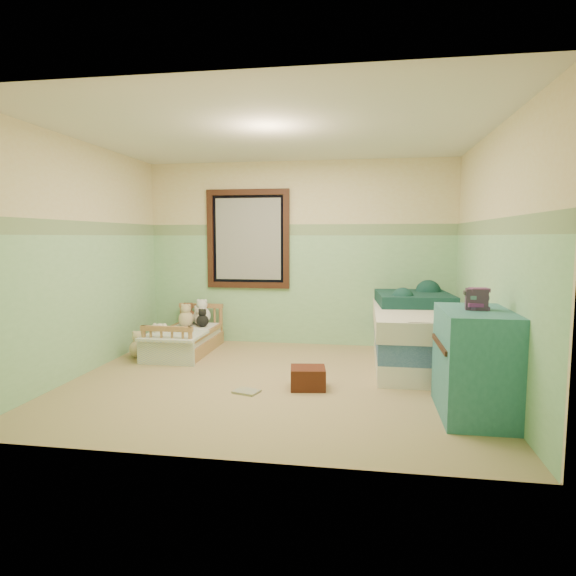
% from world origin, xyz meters
% --- Properties ---
extents(floor, '(4.20, 3.60, 0.02)m').
position_xyz_m(floor, '(0.00, 0.00, -0.01)').
color(floor, '#9D885E').
rests_on(floor, ground).
extents(ceiling, '(4.20, 3.60, 0.02)m').
position_xyz_m(ceiling, '(0.00, 0.00, 2.51)').
color(ceiling, silver).
rests_on(ceiling, wall_back).
extents(wall_back, '(4.20, 0.04, 2.50)m').
position_xyz_m(wall_back, '(0.00, 1.80, 1.25)').
color(wall_back, beige).
rests_on(wall_back, floor).
extents(wall_front, '(4.20, 0.04, 2.50)m').
position_xyz_m(wall_front, '(0.00, -1.80, 1.25)').
color(wall_front, beige).
rests_on(wall_front, floor).
extents(wall_left, '(0.04, 3.60, 2.50)m').
position_xyz_m(wall_left, '(-2.10, 0.00, 1.25)').
color(wall_left, beige).
rests_on(wall_left, floor).
extents(wall_right, '(0.04, 3.60, 2.50)m').
position_xyz_m(wall_right, '(2.10, 0.00, 1.25)').
color(wall_right, beige).
rests_on(wall_right, floor).
extents(wainscot_mint, '(4.20, 0.01, 1.50)m').
position_xyz_m(wainscot_mint, '(0.00, 1.79, 0.75)').
color(wainscot_mint, '#87C287').
rests_on(wainscot_mint, floor).
extents(border_strip, '(4.20, 0.01, 0.15)m').
position_xyz_m(border_strip, '(0.00, 1.79, 1.57)').
color(border_strip, '#3D683B').
rests_on(border_strip, wall_back).
extents(window_frame, '(1.16, 0.06, 1.36)m').
position_xyz_m(window_frame, '(-0.70, 1.76, 1.45)').
color(window_frame, '#3C1E14').
rests_on(window_frame, wall_back).
extents(window_blinds, '(0.92, 0.01, 1.12)m').
position_xyz_m(window_blinds, '(-0.70, 1.77, 1.45)').
color(window_blinds, '#B8B8B2').
rests_on(window_blinds, window_frame).
extents(toddler_bed_frame, '(0.63, 1.26, 0.16)m').
position_xyz_m(toddler_bed_frame, '(-1.36, 1.05, 0.08)').
color(toddler_bed_frame, '#945A33').
rests_on(toddler_bed_frame, floor).
extents(toddler_mattress, '(0.58, 1.21, 0.12)m').
position_xyz_m(toddler_mattress, '(-1.36, 1.05, 0.22)').
color(toddler_mattress, white).
rests_on(toddler_mattress, toddler_bed_frame).
extents(patchwork_quilt, '(0.69, 0.63, 0.03)m').
position_xyz_m(patchwork_quilt, '(-1.36, 0.66, 0.30)').
color(patchwork_quilt, '#8DA9D5').
rests_on(patchwork_quilt, toddler_mattress).
extents(plush_bed_brown, '(0.20, 0.20, 0.20)m').
position_xyz_m(plush_bed_brown, '(-1.51, 1.55, 0.38)').
color(plush_bed_brown, brown).
rests_on(plush_bed_brown, toddler_mattress).
extents(plush_bed_white, '(0.23, 0.23, 0.23)m').
position_xyz_m(plush_bed_white, '(-1.31, 1.55, 0.40)').
color(plush_bed_white, white).
rests_on(plush_bed_white, toddler_mattress).
extents(plush_bed_tan, '(0.21, 0.21, 0.21)m').
position_xyz_m(plush_bed_tan, '(-1.46, 1.33, 0.39)').
color(plush_bed_tan, '#D4BC8D').
rests_on(plush_bed_tan, toddler_mattress).
extents(plush_bed_dark, '(0.17, 0.17, 0.17)m').
position_xyz_m(plush_bed_dark, '(-1.23, 1.33, 0.37)').
color(plush_bed_dark, black).
rests_on(plush_bed_dark, toddler_mattress).
extents(plush_floor_cream, '(0.28, 0.28, 0.28)m').
position_xyz_m(plush_floor_cream, '(-1.60, 0.80, 0.14)').
color(plush_floor_cream, beige).
rests_on(plush_floor_cream, floor).
extents(plush_floor_tan, '(0.22, 0.22, 0.22)m').
position_xyz_m(plush_floor_tan, '(-1.83, 0.69, 0.11)').
color(plush_floor_tan, '#D4BC8D').
rests_on(plush_floor_tan, floor).
extents(twin_bed_frame, '(1.02, 2.03, 0.22)m').
position_xyz_m(twin_bed_frame, '(1.55, 0.93, 0.11)').
color(twin_bed_frame, white).
rests_on(twin_bed_frame, floor).
extents(twin_boxspring, '(1.02, 2.03, 0.22)m').
position_xyz_m(twin_boxspring, '(1.55, 0.93, 0.33)').
color(twin_boxspring, navy).
rests_on(twin_boxspring, twin_bed_frame).
extents(twin_mattress, '(1.06, 2.07, 0.22)m').
position_xyz_m(twin_mattress, '(1.55, 0.93, 0.55)').
color(twin_mattress, silver).
rests_on(twin_mattress, twin_boxspring).
extents(teal_blanket, '(0.93, 0.98, 0.14)m').
position_xyz_m(teal_blanket, '(1.50, 1.23, 0.73)').
color(teal_blanket, '#123E36').
rests_on(teal_blanket, twin_mattress).
extents(dresser, '(0.55, 0.89, 0.89)m').
position_xyz_m(dresser, '(1.81, -0.68, 0.44)').
color(dresser, '#2E6F74').
rests_on(dresser, floor).
extents(book_stack, '(0.19, 0.16, 0.17)m').
position_xyz_m(book_stack, '(1.81, -0.66, 0.97)').
color(book_stack, '#4C2529').
rests_on(book_stack, dresser).
extents(red_pillow, '(0.37, 0.34, 0.21)m').
position_xyz_m(red_pillow, '(0.37, -0.19, 0.11)').
color(red_pillow, maroon).
rests_on(red_pillow, floor).
extents(floor_book, '(0.27, 0.24, 0.02)m').
position_xyz_m(floor_book, '(-0.19, -0.41, 0.01)').
color(floor_book, gold).
rests_on(floor_book, floor).
extents(extra_plush_0, '(0.16, 0.16, 0.16)m').
position_xyz_m(extra_plush_0, '(-1.28, 1.48, 0.36)').
color(extra_plush_0, white).
rests_on(extra_plush_0, toddler_mattress).
extents(extra_plush_1, '(0.17, 0.17, 0.17)m').
position_xyz_m(extra_plush_1, '(-1.36, 1.56, 0.37)').
color(extra_plush_1, white).
rests_on(extra_plush_1, toddler_mattress).
extents(extra_plush_2, '(0.15, 0.15, 0.15)m').
position_xyz_m(extra_plush_2, '(-1.34, 1.55, 0.36)').
color(extra_plush_2, brown).
rests_on(extra_plush_2, toddler_mattress).
extents(extra_plush_3, '(0.18, 0.18, 0.18)m').
position_xyz_m(extra_plush_3, '(-1.32, 1.58, 0.37)').
color(extra_plush_3, white).
rests_on(extra_plush_3, toddler_mattress).
extents(extra_plush_4, '(0.15, 0.15, 0.15)m').
position_xyz_m(extra_plush_4, '(-1.33, 1.59, 0.36)').
color(extra_plush_4, brown).
rests_on(extra_plush_4, toddler_mattress).
extents(extra_plush_5, '(0.16, 0.16, 0.16)m').
position_xyz_m(extra_plush_5, '(-1.31, 1.45, 0.36)').
color(extra_plush_5, beige).
rests_on(extra_plush_5, toddler_mattress).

